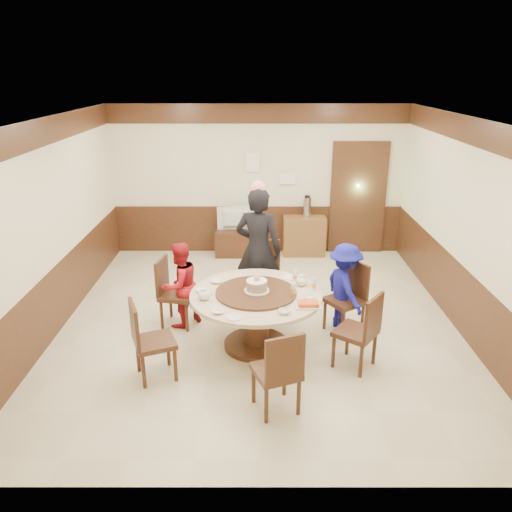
{
  "coord_description": "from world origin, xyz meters",
  "views": [
    {
      "loc": [
        -0.04,
        -6.32,
        3.37
      ],
      "look_at": [
        -0.04,
        -0.26,
        1.1
      ],
      "focal_mm": 35.0,
      "sensor_mm": 36.0,
      "label": 1
    }
  ],
  "objects_px": {
    "shrimp_platter": "(308,305)",
    "side_cabinet": "(304,236)",
    "person_red": "(180,285)",
    "television": "(238,219)",
    "person_standing": "(258,250)",
    "tv_stand": "(238,242)",
    "person_blue": "(345,288)",
    "thermos": "(307,207)",
    "banquet_table": "(256,309)",
    "birthday_cake": "(257,286)"
  },
  "relations": [
    {
      "from": "shrimp_platter",
      "to": "side_cabinet",
      "type": "relative_size",
      "value": 0.38
    },
    {
      "from": "person_red",
      "to": "television",
      "type": "bearing_deg",
      "value": -151.17
    },
    {
      "from": "person_standing",
      "to": "tv_stand",
      "type": "xyz_separation_m",
      "value": [
        -0.38,
        2.29,
        -0.67
      ]
    },
    {
      "from": "television",
      "to": "shrimp_platter",
      "type": "bearing_deg",
      "value": 98.57
    },
    {
      "from": "person_blue",
      "to": "side_cabinet",
      "type": "bearing_deg",
      "value": -13.13
    },
    {
      "from": "shrimp_platter",
      "to": "thermos",
      "type": "height_order",
      "value": "thermos"
    },
    {
      "from": "banquet_table",
      "to": "person_blue",
      "type": "distance_m",
      "value": 1.29
    },
    {
      "from": "banquet_table",
      "to": "shrimp_platter",
      "type": "relative_size",
      "value": 5.51
    },
    {
      "from": "side_cabinet",
      "to": "person_standing",
      "type": "bearing_deg",
      "value": -110.99
    },
    {
      "from": "person_standing",
      "to": "side_cabinet",
      "type": "height_order",
      "value": "person_standing"
    },
    {
      "from": "tv_stand",
      "to": "thermos",
      "type": "distance_m",
      "value": 1.48
    },
    {
      "from": "television",
      "to": "side_cabinet",
      "type": "height_order",
      "value": "television"
    },
    {
      "from": "person_red",
      "to": "tv_stand",
      "type": "bearing_deg",
      "value": -151.17
    },
    {
      "from": "person_standing",
      "to": "television",
      "type": "relative_size",
      "value": 2.42
    },
    {
      "from": "person_standing",
      "to": "person_blue",
      "type": "relative_size",
      "value": 1.5
    },
    {
      "from": "tv_stand",
      "to": "side_cabinet",
      "type": "xyz_separation_m",
      "value": [
        1.27,
        0.03,
        0.12
      ]
    },
    {
      "from": "person_red",
      "to": "television",
      "type": "xyz_separation_m",
      "value": [
        0.69,
        2.82,
        0.11
      ]
    },
    {
      "from": "shrimp_platter",
      "to": "person_blue",
      "type": "bearing_deg",
      "value": 55.67
    },
    {
      "from": "shrimp_platter",
      "to": "television",
      "type": "bearing_deg",
      "value": 104.35
    },
    {
      "from": "shrimp_platter",
      "to": "side_cabinet",
      "type": "bearing_deg",
      "value": 85.39
    },
    {
      "from": "shrimp_platter",
      "to": "television",
      "type": "xyz_separation_m",
      "value": [
        -0.97,
        3.78,
        -0.06
      ]
    },
    {
      "from": "television",
      "to": "tv_stand",
      "type": "bearing_deg",
      "value": 180.0
    },
    {
      "from": "person_blue",
      "to": "shrimp_platter",
      "type": "distance_m",
      "value": 1.04
    },
    {
      "from": "person_red",
      "to": "side_cabinet",
      "type": "relative_size",
      "value": 1.52
    },
    {
      "from": "person_blue",
      "to": "shrimp_platter",
      "type": "height_order",
      "value": "person_blue"
    },
    {
      "from": "person_standing",
      "to": "side_cabinet",
      "type": "bearing_deg",
      "value": -94.7
    },
    {
      "from": "shrimp_platter",
      "to": "tv_stand",
      "type": "relative_size",
      "value": 0.35
    },
    {
      "from": "banquet_table",
      "to": "side_cabinet",
      "type": "bearing_deg",
      "value": 74.98
    },
    {
      "from": "person_red",
      "to": "person_blue",
      "type": "distance_m",
      "value": 2.24
    },
    {
      "from": "birthday_cake",
      "to": "tv_stand",
      "type": "bearing_deg",
      "value": 96.05
    },
    {
      "from": "birthday_cake",
      "to": "banquet_table",
      "type": "bearing_deg",
      "value": -129.27
    },
    {
      "from": "person_red",
      "to": "birthday_cake",
      "type": "height_order",
      "value": "person_red"
    },
    {
      "from": "side_cabinet",
      "to": "thermos",
      "type": "height_order",
      "value": "thermos"
    },
    {
      "from": "banquet_table",
      "to": "shrimp_platter",
      "type": "xyz_separation_m",
      "value": [
        0.62,
        -0.37,
        0.24
      ]
    },
    {
      "from": "side_cabinet",
      "to": "television",
      "type": "bearing_deg",
      "value": -178.65
    },
    {
      "from": "shrimp_platter",
      "to": "television",
      "type": "relative_size",
      "value": 0.39
    },
    {
      "from": "banquet_table",
      "to": "birthday_cake",
      "type": "height_order",
      "value": "birthday_cake"
    },
    {
      "from": "tv_stand",
      "to": "television",
      "type": "xyz_separation_m",
      "value": [
        0.0,
        0.0,
        0.47
      ]
    },
    {
      "from": "tv_stand",
      "to": "side_cabinet",
      "type": "bearing_deg",
      "value": 1.35
    },
    {
      "from": "person_standing",
      "to": "thermos",
      "type": "distance_m",
      "value": 2.5
    },
    {
      "from": "person_standing",
      "to": "side_cabinet",
      "type": "distance_m",
      "value": 2.55
    },
    {
      "from": "tv_stand",
      "to": "thermos",
      "type": "xyz_separation_m",
      "value": [
        1.31,
        0.03,
        0.69
      ]
    },
    {
      "from": "person_blue",
      "to": "person_red",
      "type": "bearing_deg",
      "value": 68.73
    },
    {
      "from": "birthday_cake",
      "to": "thermos",
      "type": "height_order",
      "value": "thermos"
    },
    {
      "from": "television",
      "to": "person_standing",
      "type": "bearing_deg",
      "value": 93.7
    },
    {
      "from": "person_blue",
      "to": "thermos",
      "type": "distance_m",
      "value": 2.99
    },
    {
      "from": "person_red",
      "to": "shrimp_platter",
      "type": "distance_m",
      "value": 1.92
    },
    {
      "from": "person_blue",
      "to": "thermos",
      "type": "xyz_separation_m",
      "value": [
        -0.23,
        2.96,
        0.32
      ]
    },
    {
      "from": "person_standing",
      "to": "birthday_cake",
      "type": "bearing_deg",
      "value": 105.14
    },
    {
      "from": "tv_stand",
      "to": "television",
      "type": "relative_size",
      "value": 1.11
    }
  ]
}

